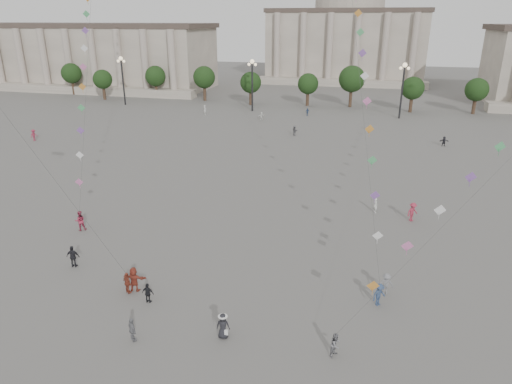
# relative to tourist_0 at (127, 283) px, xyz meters

# --- Properties ---
(ground) EXTENTS (360.00, 360.00, 0.00)m
(ground) POSITION_rel_tourist_0_xyz_m (6.04, -1.43, -0.82)
(ground) COLOR #5E5B58
(ground) RESTS_ON ground
(hall_west) EXTENTS (84.00, 26.22, 17.20)m
(hall_west) POSITION_rel_tourist_0_xyz_m (-68.96, 92.46, 7.60)
(hall_west) COLOR gray
(hall_west) RESTS_ON ground
(hall_central) EXTENTS (48.30, 34.30, 35.50)m
(hall_central) POSITION_rel_tourist_0_xyz_m (6.04, 127.79, 13.41)
(hall_central) COLOR gray
(hall_central) RESTS_ON ground
(tree_row) EXTENTS (137.12, 5.12, 8.00)m
(tree_row) POSITION_rel_tourist_0_xyz_m (6.04, 76.57, 4.57)
(tree_row) COLOR #3A2A1D
(tree_row) RESTS_ON ground
(lamp_post_far_west) EXTENTS (2.00, 0.90, 10.65)m
(lamp_post_far_west) POSITION_rel_tourist_0_xyz_m (-38.96, 68.57, 6.53)
(lamp_post_far_west) COLOR #262628
(lamp_post_far_west) RESTS_ON ground
(lamp_post_mid_west) EXTENTS (2.00, 0.90, 10.65)m
(lamp_post_mid_west) POSITION_rel_tourist_0_xyz_m (-8.96, 68.57, 6.53)
(lamp_post_mid_west) COLOR #262628
(lamp_post_mid_west) RESTS_ON ground
(lamp_post_mid_east) EXTENTS (2.00, 0.90, 10.65)m
(lamp_post_mid_east) POSITION_rel_tourist_0_xyz_m (21.04, 68.57, 6.53)
(lamp_post_mid_east) COLOR #262628
(lamp_post_mid_east) RESTS_ON ground
(person_crowd_0) EXTENTS (0.94, 0.82, 1.52)m
(person_crowd_0) POSITION_rel_tourist_0_xyz_m (3.09, 66.57, -0.06)
(person_crowd_0) COLOR #334A74
(person_crowd_0) RESTS_ON ground
(person_crowd_2) EXTENTS (0.96, 1.34, 1.86)m
(person_crowd_2) POSITION_rel_tourist_0_xyz_m (-36.60, 35.59, 0.11)
(person_crowd_2) COLOR #932840
(person_crowd_2) RESTS_ON ground
(person_crowd_4) EXTENTS (1.43, 1.29, 1.58)m
(person_crowd_4) POSITION_rel_tourist_0_xyz_m (-4.91, 60.19, -0.04)
(person_crowd_4) COLOR white
(person_crowd_4) RESTS_ON ground
(person_crowd_6) EXTENTS (1.09, 0.68, 1.62)m
(person_crowd_6) POSITION_rel_tourist_0_xyz_m (17.95, 4.55, -0.01)
(person_crowd_6) COLOR slate
(person_crowd_6) RESTS_ON ground
(person_crowd_8) EXTENTS (1.39, 1.36, 1.91)m
(person_crowd_8) POSITION_rel_tourist_0_xyz_m (20.54, 18.17, 0.13)
(person_crowd_8) COLOR #A02B41
(person_crowd_8) RESTS_ON ground
(person_crowd_9) EXTENTS (1.46, 0.65, 1.52)m
(person_crowd_9) POSITION_rel_tourist_0_xyz_m (26.96, 48.52, -0.06)
(person_crowd_9) COLOR black
(person_crowd_9) RESTS_ON ground
(person_crowd_10) EXTENTS (0.73, 0.84, 1.94)m
(person_crowd_10) POSITION_rel_tourist_0_xyz_m (-17.33, 62.42, 0.15)
(person_crowd_10) COLOR silver
(person_crowd_10) RESTS_ON ground
(person_crowd_12) EXTENTS (1.38, 1.47, 1.65)m
(person_crowd_12) POSITION_rel_tourist_0_xyz_m (3.44, 49.60, 0.00)
(person_crowd_12) COLOR slate
(person_crowd_12) RESTS_ON ground
(person_crowd_13) EXTENTS (0.61, 0.67, 1.55)m
(person_crowd_13) POSITION_rel_tourist_0_xyz_m (17.04, 19.45, -0.05)
(person_crowd_13) COLOR silver
(person_crowd_13) RESTS_ON ground
(tourist_0) EXTENTS (1.03, 0.84, 1.65)m
(tourist_0) POSITION_rel_tourist_0_xyz_m (0.00, 0.00, 0.00)
(tourist_0) COLOR brown
(tourist_0) RESTS_ON ground
(tourist_1) EXTENTS (0.88, 0.40, 1.49)m
(tourist_1) POSITION_rel_tourist_0_xyz_m (1.97, -0.70, -0.08)
(tourist_1) COLOR black
(tourist_1) RESTS_ON ground
(tourist_2) EXTENTS (1.79, 0.69, 1.89)m
(tourist_2) POSITION_rel_tourist_0_xyz_m (0.32, 0.40, 0.12)
(tourist_2) COLOR #9A3B2A
(tourist_2) RESTS_ON ground
(tourist_3) EXTENTS (0.98, 0.89, 1.61)m
(tourist_3) POSITION_rel_tourist_0_xyz_m (2.93, -4.63, -0.02)
(tourist_3) COLOR slate
(tourist_3) RESTS_ON ground
(tourist_4) EXTENTS (1.12, 0.61, 1.81)m
(tourist_4) POSITION_rel_tourist_0_xyz_m (-6.03, 2.28, 0.08)
(tourist_4) COLOR black
(tourist_4) RESTS_ON ground
(kite_flyer_0) EXTENTS (1.18, 1.13, 1.92)m
(kite_flyer_0) POSITION_rel_tourist_0_xyz_m (-9.51, 8.33, 0.14)
(kite_flyer_0) COLOR #9E2B45
(kite_flyer_0) RESTS_ON ground
(kite_flyer_1) EXTENTS (1.19, 1.20, 1.66)m
(kite_flyer_1) POSITION_rel_tourist_0_xyz_m (17.47, 2.98, 0.01)
(kite_flyer_1) COLOR navy
(kite_flyer_1) RESTS_ON ground
(kite_flyer_2) EXTENTS (0.84, 0.92, 1.52)m
(kite_flyer_2) POSITION_rel_tourist_0_xyz_m (15.05, -2.84, -0.06)
(kite_flyer_2) COLOR slate
(kite_flyer_2) RESTS_ON ground
(hat_person) EXTENTS (0.91, 0.67, 1.69)m
(hat_person) POSITION_rel_tourist_0_xyz_m (8.19, -2.96, 0.06)
(hat_person) COLOR black
(hat_person) RESTS_ON ground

